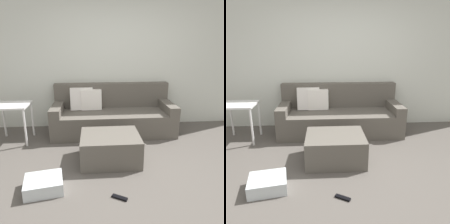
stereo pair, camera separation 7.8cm
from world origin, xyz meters
The scene contains 7 objects.
ground_plane centered at (0.00, 0.00, 0.00)m, with size 7.79×7.79×0.00m, color #544F49.
wall_back centered at (0.00, 2.13, 1.35)m, with size 5.99×0.10×2.69m, color silver.
couch_sectional centered at (-0.10, 1.70, 0.32)m, with size 2.23×0.89×0.89m.
ottoman centered at (-0.22, 0.57, 0.20)m, with size 0.83×0.69×0.40m, color #59544C.
storage_bin centered at (-1.04, -0.07, 0.08)m, with size 0.42×0.36×0.15m, color silver.
side_table centered at (-1.81, 1.38, 0.55)m, with size 0.56×0.52×0.66m.
remote_near_ottoman centered at (-0.19, -0.28, 0.01)m, with size 0.18×0.05×0.02m, color black.
Camera 2 is at (-0.37, -2.30, 1.60)m, focal length 35.34 mm.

